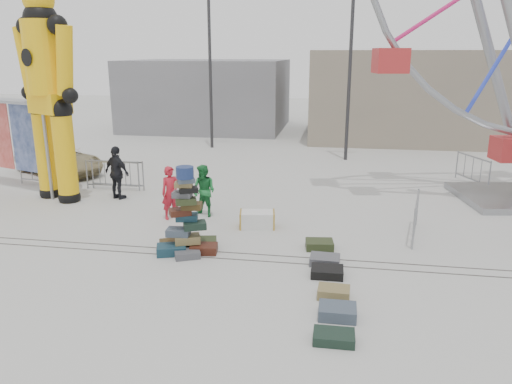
% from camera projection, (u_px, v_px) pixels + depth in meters
% --- Properties ---
extents(ground, '(90.00, 90.00, 0.00)m').
position_uv_depth(ground, '(219.00, 269.00, 11.71)').
color(ground, '#9E9E99').
rests_on(ground, ground).
extents(track_line_near, '(40.00, 0.04, 0.01)m').
position_uv_depth(track_line_near, '(225.00, 259.00, 12.28)').
color(track_line_near, '#47443F').
rests_on(track_line_near, ground).
extents(track_line_far, '(40.00, 0.04, 0.01)m').
position_uv_depth(track_line_far, '(229.00, 252.00, 12.66)').
color(track_line_far, '#47443F').
rests_on(track_line_far, ground).
extents(building_right, '(12.00, 8.00, 5.00)m').
position_uv_depth(building_right, '(417.00, 95.00, 28.91)').
color(building_right, gray).
rests_on(building_right, ground).
extents(building_left, '(10.00, 8.00, 4.40)m').
position_uv_depth(building_left, '(208.00, 94.00, 32.95)').
color(building_left, gray).
rests_on(building_left, ground).
extents(lamp_post_right, '(1.41, 0.25, 8.00)m').
position_uv_depth(lamp_post_right, '(352.00, 62.00, 22.35)').
color(lamp_post_right, '#2D2D30').
rests_on(lamp_post_right, ground).
extents(lamp_post_left, '(1.41, 0.25, 8.00)m').
position_uv_depth(lamp_post_left, '(212.00, 61.00, 25.35)').
color(lamp_post_left, '#2D2D30').
rests_on(lamp_post_left, ground).
extents(suitcase_tower, '(1.64, 1.43, 2.22)m').
position_uv_depth(suitcase_tower, '(187.00, 228.00, 12.61)').
color(suitcase_tower, '#183948').
rests_on(suitcase_tower, ground).
extents(crash_test_dummy, '(2.78, 1.64, 7.19)m').
position_uv_depth(crash_test_dummy, '(48.00, 88.00, 16.28)').
color(crash_test_dummy, black).
rests_on(crash_test_dummy, ground).
extents(banner_scaffold, '(4.57, 2.12, 3.30)m').
position_uv_depth(banner_scaffold, '(10.00, 123.00, 17.80)').
color(banner_scaffold, gray).
rests_on(banner_scaffold, ground).
extents(steamer_trunk, '(1.08, 0.72, 0.47)m').
position_uv_depth(steamer_trunk, '(257.00, 220.00, 14.43)').
color(steamer_trunk, silver).
rests_on(steamer_trunk, ground).
extents(row_case_0, '(0.76, 0.62, 0.22)m').
position_uv_depth(row_case_0, '(320.00, 245.00, 12.88)').
color(row_case_0, '#2E3A1D').
rests_on(row_case_0, ground).
extents(row_case_1, '(0.72, 0.57, 0.21)m').
position_uv_depth(row_case_1, '(325.00, 260.00, 11.95)').
color(row_case_1, '#54555B').
rests_on(row_case_1, ground).
extents(row_case_2, '(0.73, 0.56, 0.20)m').
position_uv_depth(row_case_2, '(327.00, 272.00, 11.31)').
color(row_case_2, black).
rests_on(row_case_2, ground).
extents(row_case_3, '(0.67, 0.50, 0.22)m').
position_uv_depth(row_case_3, '(334.00, 292.00, 10.33)').
color(row_case_3, olive).
rests_on(row_case_3, ground).
extents(row_case_4, '(0.72, 0.55, 0.24)m').
position_uv_depth(row_case_4, '(337.00, 312.00, 9.54)').
color(row_case_4, '#435060').
rests_on(row_case_4, ground).
extents(row_case_5, '(0.73, 0.49, 0.18)m').
position_uv_depth(row_case_5, '(334.00, 337.00, 8.75)').
color(row_case_5, black).
rests_on(row_case_5, ground).
extents(barricade_dummy_a, '(2.00, 0.27, 1.10)m').
position_uv_depth(barricade_dummy_a, '(43.00, 171.00, 18.92)').
color(barricade_dummy_a, gray).
rests_on(barricade_dummy_a, ground).
extents(barricade_dummy_b, '(2.00, 0.13, 1.10)m').
position_uv_depth(barricade_dummy_b, '(118.00, 175.00, 18.34)').
color(barricade_dummy_b, gray).
rests_on(barricade_dummy_b, ground).
extents(barricade_dummy_c, '(2.00, 0.15, 1.10)m').
position_uv_depth(barricade_dummy_c, '(112.00, 175.00, 18.27)').
color(barricade_dummy_c, gray).
rests_on(barricade_dummy_c, ground).
extents(barricade_wheel_front, '(0.46, 1.99, 1.10)m').
position_uv_depth(barricade_wheel_front, '(416.00, 217.00, 13.63)').
color(barricade_wheel_front, gray).
rests_on(barricade_wheel_front, ground).
extents(barricade_wheel_back, '(0.84, 1.89, 1.10)m').
position_uv_depth(barricade_wheel_back, '(472.00, 170.00, 19.12)').
color(barricade_wheel_back, gray).
rests_on(barricade_wheel_back, ground).
extents(pedestrian_red, '(0.71, 0.67, 1.63)m').
position_uv_depth(pedestrian_red, '(171.00, 193.00, 15.04)').
color(pedestrian_red, '#AC1826').
rests_on(pedestrian_red, ground).
extents(pedestrian_green, '(0.95, 0.86, 1.61)m').
position_uv_depth(pedestrian_green, '(204.00, 191.00, 15.27)').
color(pedestrian_green, '#1C7133').
rests_on(pedestrian_green, ground).
extents(pedestrian_black, '(1.17, 0.85, 1.84)m').
position_uv_depth(pedestrian_black, '(117.00, 173.00, 17.05)').
color(pedestrian_black, black).
rests_on(pedestrian_black, ground).
extents(parked_suv, '(4.68, 3.79, 1.18)m').
position_uv_depth(parked_suv, '(59.00, 160.00, 20.73)').
color(parked_suv, '#988B62').
rests_on(parked_suv, ground).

